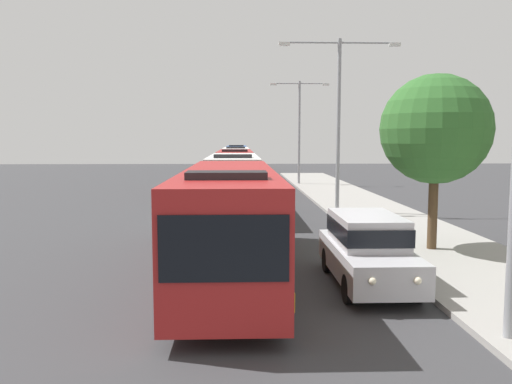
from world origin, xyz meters
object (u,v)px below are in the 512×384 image
object	(u,v)px
bus_lead	(230,217)
streetlamp_far	(299,122)
bus_rear	(237,157)
streetlamp_mid	(339,107)
bus_second_in_line	(234,182)
bus_middle	(235,169)
roadside_tree	(436,130)
white_suv	(367,247)
bus_fourth_in_line	(236,161)

from	to	relation	value
bus_lead	streetlamp_far	xyz separation A→B (m)	(5.40, 29.27, 3.64)
bus_rear	streetlamp_mid	world-z (taller)	streetlamp_mid
bus_second_in_line	bus_rear	distance (m)	38.68
bus_lead	bus_rear	world-z (taller)	same
bus_middle	streetlamp_mid	distance (m)	14.34
bus_middle	roadside_tree	distance (m)	23.23
white_suv	streetlamp_far	xyz separation A→B (m)	(1.70, 30.51, 4.30)
streetlamp_mid	streetlamp_far	xyz separation A→B (m)	(-0.00, 17.34, -0.20)
bus_lead	bus_rear	bearing A→B (deg)	90.00
bus_fourth_in_line	roadside_tree	world-z (taller)	roadside_tree
streetlamp_far	roadside_tree	bearing A→B (deg)	-86.74
bus_lead	bus_fourth_in_line	world-z (taller)	same
streetlamp_mid	streetlamp_far	world-z (taller)	streetlamp_mid
white_suv	bus_lead	bearing A→B (deg)	161.50
bus_rear	roadside_tree	bearing A→B (deg)	-81.89
bus_fourth_in_line	streetlamp_far	world-z (taller)	streetlamp_far
streetlamp_far	streetlamp_mid	bearing A→B (deg)	-90.00
streetlamp_mid	white_suv	bearing A→B (deg)	-97.35
bus_second_in_line	white_suv	bearing A→B (deg)	-74.89
roadside_tree	streetlamp_mid	bearing A→B (deg)	99.27
bus_fourth_in_line	bus_rear	size ratio (longest dim) A/B	1.00
bus_lead	streetlamp_mid	size ratio (longest dim) A/B	1.33
bus_fourth_in_line	streetlamp_mid	size ratio (longest dim) A/B	1.37
bus_rear	white_suv	size ratio (longest dim) A/B	2.45
bus_rear	roadside_tree	distance (m)	49.07
bus_second_in_line	streetlamp_mid	xyz separation A→B (m)	(5.40, -0.53, 3.84)
bus_middle	roadside_tree	xyz separation A→B (m)	(6.92, -22.03, 2.54)
bus_middle	bus_rear	bearing A→B (deg)	90.00
bus_second_in_line	roadside_tree	world-z (taller)	roadside_tree
streetlamp_far	white_suv	bearing A→B (deg)	-93.19
bus_second_in_line	roadside_tree	size ratio (longest dim) A/B	1.81
bus_middle	bus_rear	size ratio (longest dim) A/B	1.01
bus_middle	bus_fourth_in_line	bearing A→B (deg)	90.00
bus_lead	bus_second_in_line	xyz separation A→B (m)	(-0.00, 12.46, -0.00)
bus_middle	streetlamp_mid	world-z (taller)	streetlamp_mid
bus_middle	bus_rear	distance (m)	26.49
bus_second_in_line	bus_middle	world-z (taller)	same
bus_fourth_in_line	streetlamp_mid	bearing A→B (deg)	-78.19
bus_fourth_in_line	roadside_tree	xyz separation A→B (m)	(6.92, -35.12, 2.54)
bus_second_in_line	bus_middle	bearing A→B (deg)	90.00
roadside_tree	streetlamp_far	bearing A→B (deg)	93.26
bus_second_in_line	bus_middle	distance (m)	12.19
bus_middle	streetlamp_far	size ratio (longest dim) A/B	1.43
bus_second_in_line	white_suv	size ratio (longest dim) A/B	2.17
streetlamp_far	bus_second_in_line	bearing A→B (deg)	-107.80
bus_lead	roadside_tree	distance (m)	7.82
white_suv	roadside_tree	distance (m)	5.96
bus_middle	white_suv	bearing A→B (deg)	-81.87
bus_fourth_in_line	bus_rear	bearing A→B (deg)	90.00
bus_second_in_line	streetlamp_far	xyz separation A→B (m)	(5.40, 16.81, 3.64)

